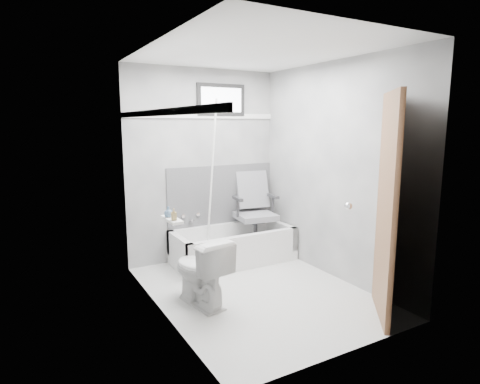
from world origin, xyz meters
TOP-DOWN VIEW (x-y plane):
  - floor at (0.00, 0.00)m, footprint 2.60×2.60m
  - ceiling at (0.00, 0.00)m, footprint 2.60×2.60m
  - wall_back at (0.00, 1.30)m, footprint 2.00×0.02m
  - wall_front at (0.00, -1.30)m, footprint 2.00×0.02m
  - wall_left at (-1.00, 0.00)m, footprint 0.02×2.60m
  - wall_right at (1.00, 0.00)m, footprint 0.02×2.60m
  - bathtub at (0.23, 0.93)m, footprint 1.50×0.70m
  - office_chair at (0.59, 0.98)m, footprint 0.64×0.64m
  - toilet at (-0.62, 0.02)m, footprint 0.49×0.73m
  - door at (0.98, -1.28)m, footprint 0.78×0.78m
  - window at (0.25, 1.29)m, footprint 0.66×0.04m
  - backerboard at (0.25, 1.29)m, footprint 1.50×0.02m
  - trim_back at (0.00, 1.29)m, footprint 2.00×0.02m
  - trim_left at (-0.99, 0.00)m, footprint 0.02×2.60m
  - pole at (-0.00, 1.06)m, footprint 0.02×0.35m
  - shelf at (-0.93, -0.09)m, footprint 0.10×0.32m
  - soap_bottle_a at (-0.94, -0.17)m, footprint 0.05×0.05m
  - soap_bottle_b at (-0.94, -0.03)m, footprint 0.11×0.11m
  - faucet at (-0.20, 1.27)m, footprint 0.26×0.10m

SIDE VIEW (x-z plane):
  - floor at x=0.00m, z-range 0.00..0.00m
  - bathtub at x=0.23m, z-range 0.00..0.42m
  - toilet at x=-0.62m, z-range 0.00..0.66m
  - faucet at x=-0.20m, z-range 0.47..0.63m
  - office_chair at x=0.59m, z-range 0.12..1.10m
  - backerboard at x=0.25m, z-range 0.41..1.19m
  - shelf at x=-0.93m, z-range 0.89..0.91m
  - soap_bottle_b at x=-0.94m, z-range 0.91..1.01m
  - soap_bottle_a at x=-0.94m, z-range 0.92..1.02m
  - door at x=0.98m, z-range 0.00..2.00m
  - pole at x=0.00m, z-range 0.09..2.01m
  - wall_back at x=0.00m, z-range 0.00..2.40m
  - wall_front at x=0.00m, z-range 0.00..2.40m
  - wall_left at x=-1.00m, z-range 0.00..2.40m
  - wall_right at x=1.00m, z-range 0.00..2.40m
  - trim_back at x=0.00m, z-range 1.79..1.85m
  - trim_left at x=-0.99m, z-range 1.79..1.85m
  - window at x=0.25m, z-range 1.82..2.22m
  - ceiling at x=0.00m, z-range 2.40..2.40m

